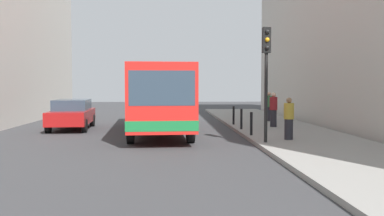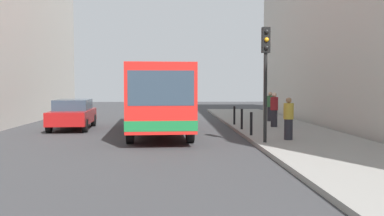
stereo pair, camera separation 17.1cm
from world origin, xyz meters
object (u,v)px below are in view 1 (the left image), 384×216
at_px(bus, 158,95).
at_px(pedestrian_mid_sidewalk, 273,110).
at_px(bollard_near, 251,124).
at_px(bollard_mid, 241,119).
at_px(pedestrian_near_signal, 289,119).
at_px(car_beside_bus, 72,114).
at_px(bollard_far, 234,115).
at_px(traffic_light, 266,63).
at_px(pedestrian_far_sidewalk, 269,107).

bearing_deg(bus, pedestrian_mid_sidewalk, -176.98).
relative_size(bollard_near, bollard_mid, 1.00).
height_order(bus, pedestrian_mid_sidewalk, bus).
xyz_separation_m(bollard_mid, pedestrian_near_signal, (1.14, -3.86, 0.31)).
distance_m(car_beside_bus, pedestrian_mid_sidewalk, 9.99).
xyz_separation_m(bus, bollard_mid, (3.88, -0.47, -1.10)).
relative_size(bollard_mid, bollard_far, 1.00).
height_order(traffic_light, bollard_far, traffic_light).
xyz_separation_m(traffic_light, pedestrian_mid_sidewalk, (1.67, 5.62, -2.01)).
height_order(bus, bollard_mid, bus).
height_order(bollard_mid, bollard_far, same).
height_order(car_beside_bus, traffic_light, traffic_light).
xyz_separation_m(car_beside_bus, pedestrian_far_sidewalk, (10.53, 2.58, 0.19)).
xyz_separation_m(bollard_near, pedestrian_far_sidewalk, (2.34, 6.81, 0.35)).
distance_m(traffic_light, pedestrian_far_sidewalk, 9.48).
relative_size(car_beside_bus, bollard_mid, 4.73).
distance_m(bollard_near, bollard_far, 4.80).
bearing_deg(car_beside_bus, pedestrian_far_sidewalk, -169.45).
height_order(traffic_light, pedestrian_far_sidewalk, traffic_light).
relative_size(car_beside_bus, pedestrian_near_signal, 2.83).
height_order(car_beside_bus, pedestrian_mid_sidewalk, pedestrian_mid_sidewalk).
relative_size(traffic_light, bollard_near, 4.32).
height_order(bus, bollard_far, bus).
height_order(car_beside_bus, pedestrian_near_signal, pedestrian_near_signal).
bearing_deg(bollard_near, bus, 143.50).
bearing_deg(bus, bollard_mid, 170.26).
distance_m(bus, pedestrian_mid_sidewalk, 5.72).
xyz_separation_m(bollard_mid, bollard_far, (0.00, 2.40, 0.00)).
distance_m(pedestrian_near_signal, pedestrian_far_sidewalk, 8.36).
bearing_deg(pedestrian_near_signal, bollard_near, 59.77).
distance_m(bollard_near, pedestrian_near_signal, 1.88).
xyz_separation_m(bollard_near, bollard_far, (0.00, 4.80, 0.00)).
distance_m(traffic_light, bollard_far, 7.37).
bearing_deg(pedestrian_near_signal, bus, 71.00).
xyz_separation_m(bollard_far, pedestrian_mid_sidewalk, (1.77, -1.35, 0.37)).
relative_size(bus, car_beside_bus, 2.48).
height_order(car_beside_bus, bollard_mid, car_beside_bus).
bearing_deg(pedestrian_mid_sidewalk, pedestrian_far_sidewalk, 25.07).
bearing_deg(bollard_far, bollard_near, -90.00).
height_order(bollard_far, pedestrian_far_sidewalk, pedestrian_far_sidewalk).
height_order(bus, bollard_near, bus).
bearing_deg(traffic_light, pedestrian_near_signal, 34.39).
bearing_deg(bollard_mid, bollard_far, 90.00).
distance_m(bollard_far, pedestrian_far_sidewalk, 3.11).
height_order(bollard_far, pedestrian_mid_sidewalk, pedestrian_mid_sidewalk).
height_order(bollard_mid, pedestrian_near_signal, pedestrian_near_signal).
xyz_separation_m(bollard_mid, pedestrian_mid_sidewalk, (1.77, 1.05, 0.37)).
relative_size(bus, pedestrian_far_sidewalk, 6.71).
distance_m(bus, pedestrian_near_signal, 6.67).
bearing_deg(bollard_near, pedestrian_mid_sidewalk, 62.85).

